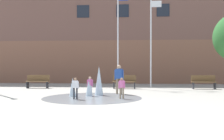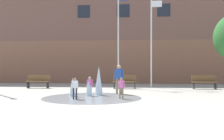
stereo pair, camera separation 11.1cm
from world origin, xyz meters
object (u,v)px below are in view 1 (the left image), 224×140
at_px(park_bench_under_left_flagpole, 124,81).
at_px(park_bench_far_right, 204,82).
at_px(child_with_pink_shirt, 75,87).
at_px(flagpole_left, 118,35).
at_px(park_bench_far_left, 38,81).
at_px(flagpole_right, 151,38).
at_px(teen_by_trashcan, 119,77).
at_px(child_running, 90,85).
at_px(child_in_fountain, 122,86).

relative_size(park_bench_under_left_flagpole, park_bench_far_right, 1.00).
bearing_deg(child_with_pink_shirt, flagpole_left, -118.79).
distance_m(park_bench_far_left, flagpole_left, 6.59).
bearing_deg(park_bench_under_left_flagpole, flagpole_right, 31.00).
bearing_deg(teen_by_trashcan, flagpole_right, -95.93).
relative_size(park_bench_far_left, teen_by_trashcan, 1.01).
height_order(flagpole_left, flagpole_right, flagpole_left).
bearing_deg(teen_by_trashcan, park_bench_far_left, -13.14).
relative_size(teen_by_trashcan, flagpole_left, 0.22).
height_order(child_running, teen_by_trashcan, teen_by_trashcan).
distance_m(child_in_fountain, teen_by_trashcan, 2.17).
height_order(child_running, flagpole_left, flagpole_left).
relative_size(park_bench_far_right, flagpole_left, 0.22).
height_order(park_bench_far_left, park_bench_far_right, same).
relative_size(park_bench_far_right, teen_by_trashcan, 1.01).
xyz_separation_m(child_running, flagpole_right, (3.51, 5.79, 2.96)).
relative_size(child_in_fountain, child_with_pink_shirt, 1.00).
height_order(park_bench_far_left, flagpole_right, flagpole_right).
distance_m(teen_by_trashcan, flagpole_right, 5.79).
height_order(park_bench_under_left_flagpole, flagpole_right, flagpole_right).
bearing_deg(flagpole_right, park_bench_under_left_flagpole, -149.00).
bearing_deg(child_running, park_bench_under_left_flagpole, 8.79).
bearing_deg(park_bench_under_left_flagpole, child_running, -109.08).
bearing_deg(park_bench_under_left_flagpole, park_bench_far_left, -179.48).
height_order(child_with_pink_shirt, teen_by_trashcan, teen_by_trashcan).
xyz_separation_m(park_bench_under_left_flagpole, child_with_pink_shirt, (-2.06, -6.01, 0.10)).
bearing_deg(child_with_pink_shirt, child_in_fountain, 171.94).
bearing_deg(park_bench_far_right, park_bench_under_left_flagpole, -179.40).
relative_size(child_with_pink_shirt, flagpole_left, 0.14).
distance_m(park_bench_far_left, park_bench_far_right, 11.34).
bearing_deg(child_running, flagpole_right, -3.39).
bearing_deg(park_bench_far_left, child_with_pink_shirt, -56.31).
bearing_deg(flagpole_right, park_bench_far_right, -17.81).
distance_m(park_bench_far_left, child_with_pink_shirt, 7.16).
distance_m(flagpole_left, flagpole_right, 2.39).
height_order(park_bench_under_left_flagpole, child_running, child_running).
relative_size(child_running, teen_by_trashcan, 0.62).
bearing_deg(child_in_fountain, child_running, -72.64).
relative_size(park_bench_far_left, flagpole_right, 0.24).
xyz_separation_m(child_with_pink_shirt, teen_by_trashcan, (1.88, 2.43, 0.35)).
xyz_separation_m(park_bench_under_left_flagpole, flagpole_right, (1.91, 1.15, 3.06)).
height_order(child_in_fountain, child_running, same).
bearing_deg(flagpole_right, child_with_pink_shirt, -119.02).
bearing_deg(child_with_pink_shirt, child_running, -124.69).
xyz_separation_m(child_with_pink_shirt, child_running, (0.46, 1.37, 0.00)).
bearing_deg(park_bench_far_left, park_bench_under_left_flagpole, 0.52).
bearing_deg(flagpole_right, flagpole_left, 180.00).
bearing_deg(child_in_fountain, park_bench_under_left_flagpole, -129.51).
relative_size(park_bench_under_left_flagpole, child_in_fountain, 1.62).
bearing_deg(child_in_fountain, teen_by_trashcan, -123.77).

